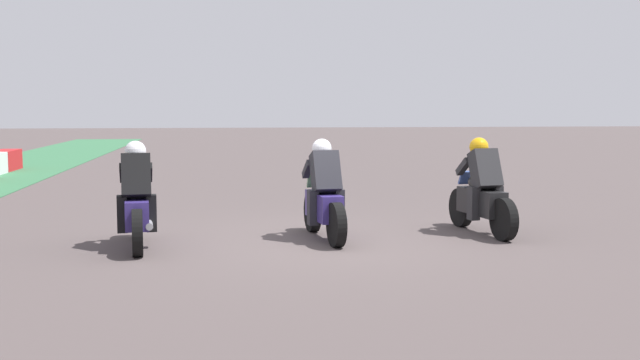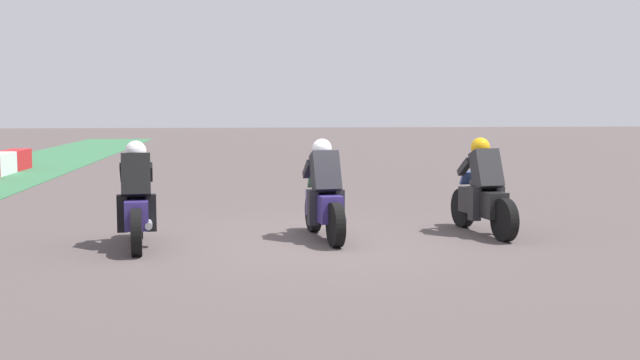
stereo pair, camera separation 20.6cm
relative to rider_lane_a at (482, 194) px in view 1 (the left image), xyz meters
The scene contains 4 objects.
ground_plane 2.76m from the rider_lane_a, 97.77° to the left, with size 120.00×120.00×0.00m, color #4F4443.
rider_lane_a is the anchor object (origin of this frame).
rider_lane_b 2.53m from the rider_lane_a, 94.14° to the left, with size 2.04×0.58×1.51m.
rider_lane_c 5.27m from the rider_lane_a, 95.67° to the left, with size 2.04×0.57×1.51m.
Camera 1 is at (-11.09, 1.37, 2.00)m, focal length 42.75 mm.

